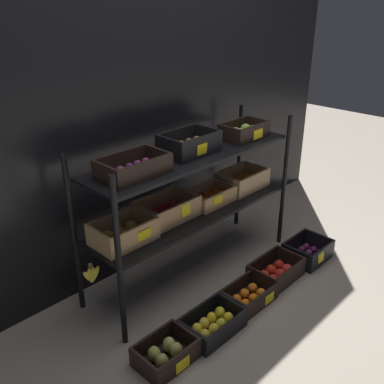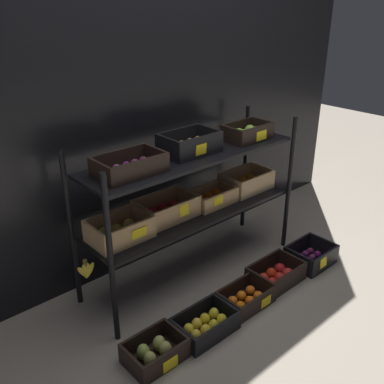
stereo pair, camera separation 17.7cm
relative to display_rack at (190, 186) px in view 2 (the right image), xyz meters
name	(u,v)px [view 2 (the right image)]	position (x,y,z in m)	size (l,w,h in m)	color
ground_plane	(192,270)	(0.01, -0.01, -0.64)	(10.00, 10.00, 0.00)	gray
storefront_wall	(150,101)	(0.01, 0.41, 0.47)	(3.89, 0.12, 2.22)	black
display_rack	(190,186)	(0.00, 0.00, 0.00)	(1.61, 0.46, 1.00)	black
crate_ground_pear	(155,352)	(-0.67, -0.48, -0.59)	(0.31, 0.23, 0.12)	black
crate_ground_lemon	(205,325)	(-0.34, -0.51, -0.59)	(0.35, 0.23, 0.12)	black
crate_ground_tangerine	(246,298)	(0.02, -0.50, -0.60)	(0.33, 0.22, 0.11)	black
crate_ground_apple_red	(276,275)	(0.34, -0.47, -0.59)	(0.36, 0.24, 0.13)	black
crate_ground_plum	(310,257)	(0.70, -0.50, -0.59)	(0.32, 0.26, 0.14)	black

